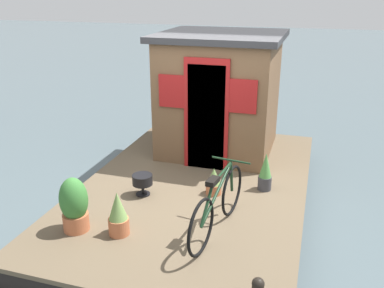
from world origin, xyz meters
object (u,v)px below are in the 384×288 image
at_px(houseboat_cabin, 220,93).
at_px(bicycle, 218,205).
at_px(potted_plant_fern, 118,214).
at_px(potted_plant_rosemary, 214,182).
at_px(potted_plant_lavender, 265,173).
at_px(charcoal_grill, 142,181).
at_px(potted_plant_thyme, 74,205).

relative_size(houseboat_cabin, bicycle, 1.28).
height_order(potted_plant_fern, potted_plant_rosemary, potted_plant_fern).
relative_size(bicycle, potted_plant_fern, 2.91).
distance_m(bicycle, potted_plant_lavender, 1.36).
distance_m(houseboat_cabin, charcoal_grill, 2.32).
height_order(potted_plant_fern, potted_plant_thyme, potted_plant_thyme).
distance_m(potted_plant_fern, charcoal_grill, 1.02).
distance_m(bicycle, potted_plant_fern, 1.19).
distance_m(potted_plant_lavender, potted_plant_thyme, 2.71).
bearing_deg(potted_plant_fern, bicycle, -70.68).
xyz_separation_m(potted_plant_fern, potted_plant_rosemary, (1.34, -0.84, -0.08)).
bearing_deg(charcoal_grill, potted_plant_fern, -172.86).
height_order(houseboat_cabin, bicycle, houseboat_cabin).
bearing_deg(potted_plant_fern, potted_plant_rosemary, -32.04).
bearing_deg(bicycle, potted_plant_lavender, -17.02).
bearing_deg(potted_plant_thyme, charcoal_grill, -21.18).
bearing_deg(bicycle, potted_plant_fern, 109.32).
bearing_deg(houseboat_cabin, bicycle, -166.79).
height_order(potted_plant_lavender, potted_plant_thyme, potted_plant_thyme).
bearing_deg(potted_plant_rosemary, potted_plant_fern, 147.96).
bearing_deg(potted_plant_fern, houseboat_cabin, -8.95).
height_order(houseboat_cabin, charcoal_grill, houseboat_cabin).
bearing_deg(charcoal_grill, potted_plant_lavender, -67.62).
distance_m(potted_plant_thyme, charcoal_grill, 1.16).
relative_size(houseboat_cabin, potted_plant_thyme, 2.98).
relative_size(bicycle, charcoal_grill, 5.25).
relative_size(potted_plant_fern, potted_plant_lavender, 0.98).
xyz_separation_m(houseboat_cabin, potted_plant_fern, (-3.09, 0.49, -0.78)).
height_order(potted_plant_fern, charcoal_grill, potted_plant_fern).
xyz_separation_m(bicycle, potted_plant_rosemary, (0.94, 0.28, -0.18)).
relative_size(potted_plant_rosemary, charcoal_grill, 1.29).
bearing_deg(potted_plant_rosemary, potted_plant_lavender, -62.66).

